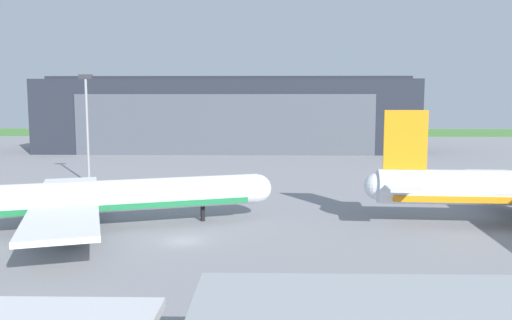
# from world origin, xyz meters

# --- Properties ---
(ground_plane) EXTENTS (440.00, 440.00, 0.00)m
(ground_plane) POSITION_xyz_m (0.00, 0.00, 0.00)
(ground_plane) COLOR gray
(grass_field_strip) EXTENTS (440.00, 56.00, 0.08)m
(grass_field_strip) POSITION_xyz_m (0.00, 186.57, 0.04)
(grass_field_strip) COLOR #4A843A
(grass_field_strip) RESTS_ON ground_plane
(maintenance_hangar) EXTENTS (106.33, 30.57, 21.74)m
(maintenance_hangar) POSITION_xyz_m (-2.69, 102.15, 10.41)
(maintenance_hangar) COLOR #232833
(maintenance_hangar) RESTS_ON ground_plane
(airliner_near_right) EXTENTS (45.30, 36.30, 12.02)m
(airliner_near_right) POSITION_xyz_m (-13.58, 4.56, 3.60)
(airliner_near_right) COLOR white
(airliner_near_right) RESTS_ON ground_plane
(apron_light_mast) EXTENTS (2.40, 0.50, 19.41)m
(apron_light_mast) POSITION_xyz_m (-23.23, 38.51, 11.35)
(apron_light_mast) COLOR #99999E
(apron_light_mast) RESTS_ON ground_plane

